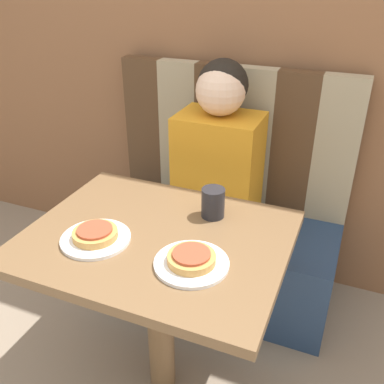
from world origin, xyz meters
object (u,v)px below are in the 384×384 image
(pizza_left, at_px, (95,233))
(drinking_cup, at_px, (213,203))
(plate_right, at_px, (191,263))
(plate_left, at_px, (96,239))
(pizza_right, at_px, (191,258))
(person, at_px, (219,149))

(pizza_left, height_order, drinking_cup, drinking_cup)
(plate_right, bearing_deg, plate_left, 180.00)
(pizza_right, bearing_deg, pizza_left, 180.00)
(person, xyz_separation_m, pizza_right, (0.17, -0.72, -0.04))
(plate_right, distance_m, drinking_cup, 0.29)
(person, height_order, plate_left, person)
(plate_right, relative_size, pizza_right, 1.55)
(pizza_left, bearing_deg, plate_right, 0.00)
(plate_left, distance_m, pizza_left, 0.02)
(plate_right, bearing_deg, person, 103.03)
(person, bearing_deg, drinking_cup, -73.38)
(plate_left, distance_m, drinking_cup, 0.41)
(person, relative_size, plate_right, 3.33)
(pizza_left, bearing_deg, person, 76.97)
(pizza_left, distance_m, pizza_right, 0.33)
(pizza_left, bearing_deg, pizza_right, 0.00)
(pizza_right, relative_size, drinking_cup, 1.36)
(pizza_right, bearing_deg, plate_left, 180.00)
(plate_right, bearing_deg, pizza_right, 0.00)
(pizza_left, distance_m, drinking_cup, 0.41)
(pizza_right, bearing_deg, drinking_cup, 97.37)
(person, xyz_separation_m, plate_right, (0.17, -0.72, -0.06))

